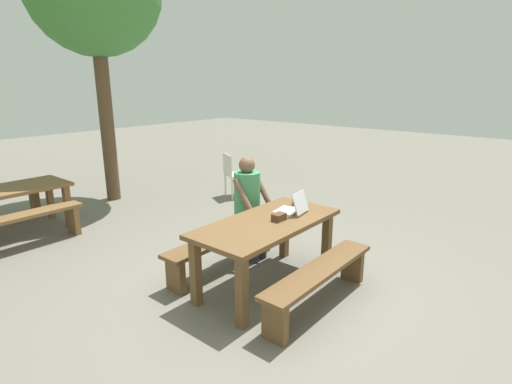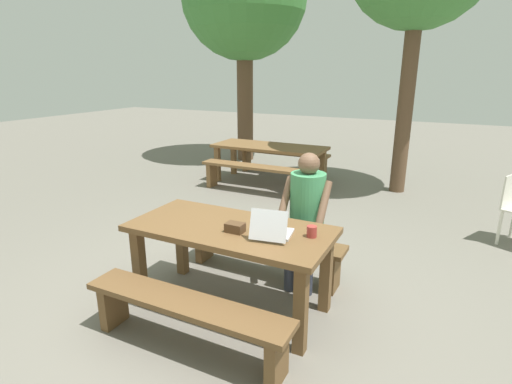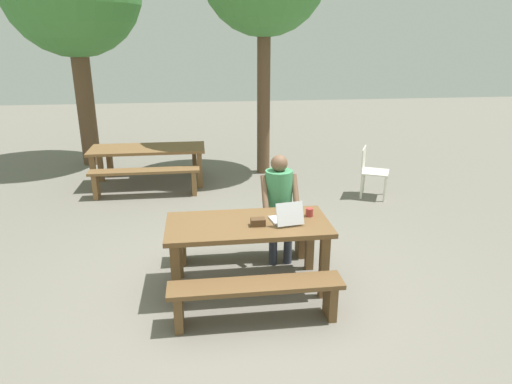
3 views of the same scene
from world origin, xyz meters
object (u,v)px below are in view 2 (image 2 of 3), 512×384
coffee_mug (312,231)px  person_seated (306,212)px  picnic_table_front (230,239)px  picnic_table_mid (269,151)px  laptop (272,230)px  small_pouch (235,228)px

coffee_mug → person_seated: size_ratio=0.07×
picnic_table_front → coffee_mug: (0.68, 0.10, 0.16)m
person_seated → picnic_table_mid: bearing=120.0°
laptop → picnic_table_mid: laptop is taller
laptop → coffee_mug: size_ratio=4.06×
coffee_mug → laptop: bearing=-152.6°
small_pouch → picnic_table_mid: size_ratio=0.07×
picnic_table_front → small_pouch: bearing=-42.0°
picnic_table_mid → small_pouch: bearing=-68.9°
coffee_mug → person_seated: 0.59m
picnic_table_front → coffee_mug: bearing=8.1°
laptop → picnic_table_front: bearing=-16.0°
small_pouch → picnic_table_mid: 4.21m
small_pouch → coffee_mug: 0.62m
coffee_mug → picnic_table_mid: (-2.09, 3.75, -0.20)m
picnic_table_front → small_pouch: size_ratio=11.56×
small_pouch → person_seated: size_ratio=0.11×
coffee_mug → picnic_table_mid: coffee_mug is taller
picnic_table_front → person_seated: size_ratio=1.31×
laptop → coffee_mug: 0.32m
picnic_table_front → person_seated: bearing=55.0°
picnic_table_front → laptop: size_ratio=4.69×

